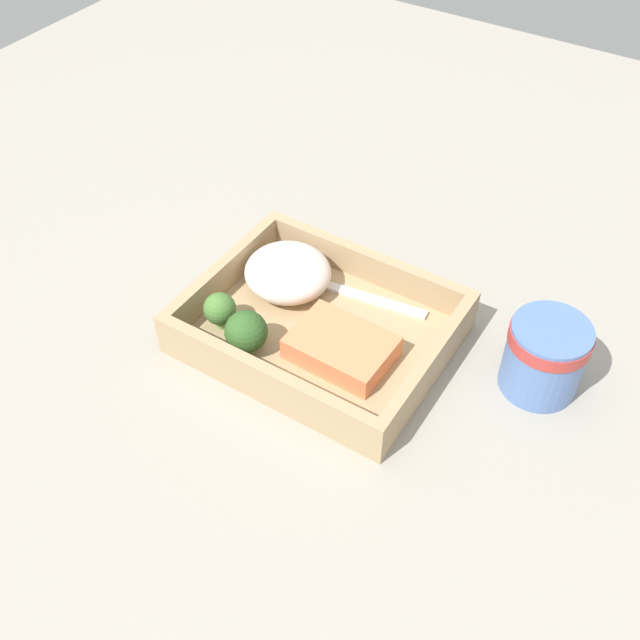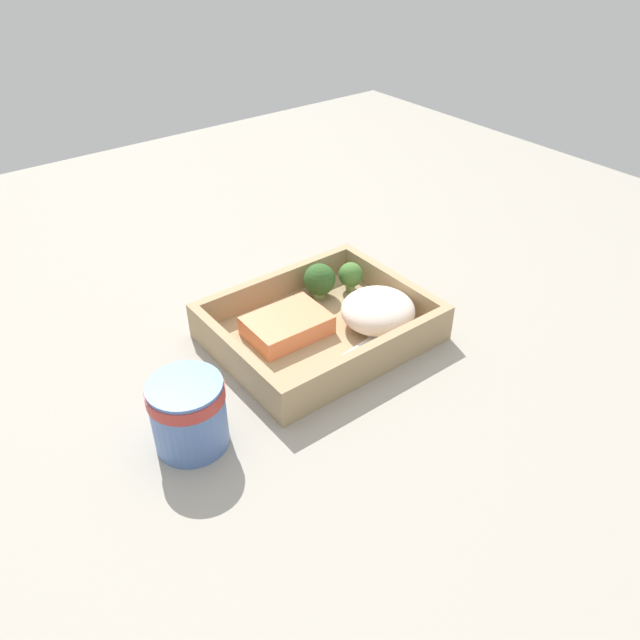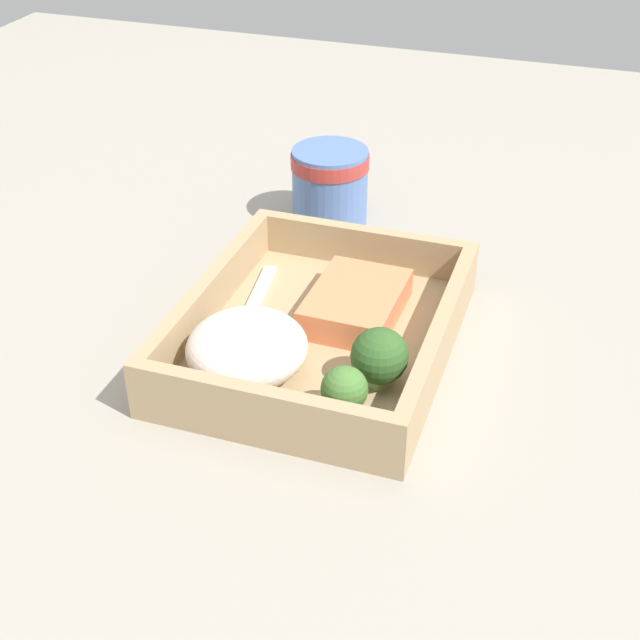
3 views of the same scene
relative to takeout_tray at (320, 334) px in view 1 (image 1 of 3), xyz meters
The scene contains 9 objects.
ground_plane 1.60cm from the takeout_tray, ahead, with size 160.00×160.00×2.00cm, color gray.
takeout_tray is the anchor object (origin of this frame).
tray_rim 2.40cm from the takeout_tray, ahead, with size 25.56×20.42×3.60cm.
salmon_fillet 4.50cm from the takeout_tray, 152.94° to the left, with size 9.77×7.05×2.47cm, color #EE8152.
mashed_potatoes 7.79cm from the takeout_tray, 29.65° to the right, with size 9.33×9.11×4.48cm, color #F2DCC9.
broccoli_floret_1 10.55cm from the takeout_tray, 28.30° to the left, with size 3.35×3.35×4.09cm.
broccoli_floret_2 8.31cm from the takeout_tray, 52.90° to the left, with size 4.27×4.27×4.76cm.
fork 6.32cm from the takeout_tray, 85.06° to the right, with size 15.88×3.83×0.44cm.
paper_cup 22.32cm from the takeout_tray, 163.84° to the right, with size 7.70×7.70×7.75cm.
Camera 1 is at (-28.40, 44.96, 56.30)cm, focal length 42.00 mm.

